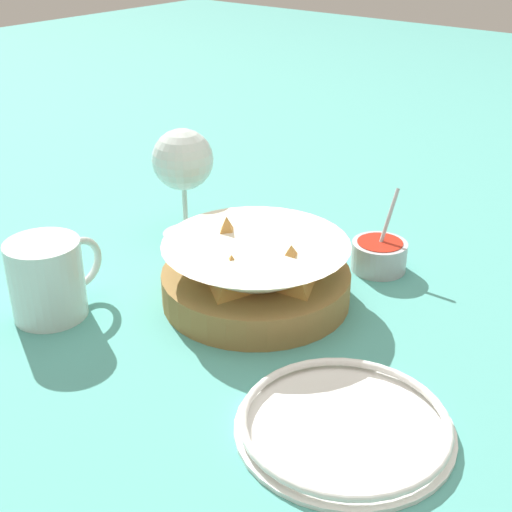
# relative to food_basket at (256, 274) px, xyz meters

# --- Properties ---
(ground_plane) EXTENTS (4.00, 4.00, 0.00)m
(ground_plane) POSITION_rel_food_basket_xyz_m (0.02, -0.01, -0.03)
(ground_plane) COLOR teal
(food_basket) EXTENTS (0.22, 0.22, 0.09)m
(food_basket) POSITION_rel_food_basket_xyz_m (0.00, 0.00, 0.00)
(food_basket) COLOR olive
(food_basket) RESTS_ON ground_plane
(sauce_cup) EXTENTS (0.07, 0.07, 0.10)m
(sauce_cup) POSITION_rel_food_basket_xyz_m (0.16, -0.07, -0.01)
(sauce_cup) COLOR #B7B7BC
(sauce_cup) RESTS_ON ground_plane
(wine_glass) EXTENTS (0.09, 0.09, 0.15)m
(wine_glass) POSITION_rel_food_basket_xyz_m (0.08, 0.20, 0.07)
(wine_glass) COLOR silver
(wine_glass) RESTS_ON ground_plane
(beer_mug) EXTENTS (0.12, 0.08, 0.09)m
(beer_mug) POSITION_rel_food_basket_xyz_m (-0.17, 0.16, 0.01)
(beer_mug) COLOR silver
(beer_mug) RESTS_ON ground_plane
(side_plate) EXTENTS (0.20, 0.20, 0.01)m
(side_plate) POSITION_rel_food_basket_xyz_m (-0.13, -0.21, -0.03)
(side_plate) COLOR white
(side_plate) RESTS_ON ground_plane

